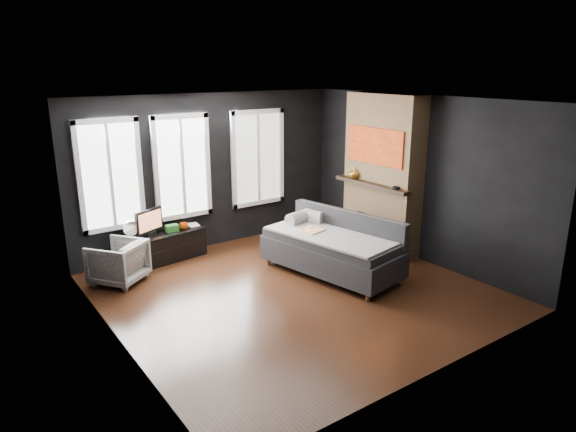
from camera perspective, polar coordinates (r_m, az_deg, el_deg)
floor at (r=7.49m, az=0.71°, el=-8.38°), size 5.00×5.00×0.00m
ceiling at (r=6.82m, az=0.79°, el=12.69°), size 5.00×5.00×0.00m
wall_back at (r=9.12m, az=-8.57°, el=4.90°), size 5.00×0.02×2.70m
wall_left at (r=5.97m, az=-19.03°, el=-1.99°), size 0.02×5.00×2.70m
wall_right at (r=8.71m, az=14.20°, el=4.03°), size 0.02×5.00×2.70m
windows at (r=8.75m, az=-11.41°, el=11.10°), size 4.00×0.16×1.76m
fireplace at (r=8.95m, az=10.46°, el=4.60°), size 0.70×1.62×2.70m
sofa at (r=7.98m, az=4.85°, el=-3.23°), size 1.50×2.35×0.94m
stripe_pillow at (r=8.45m, az=2.71°, el=-0.56°), size 0.18×0.36×0.35m
armchair at (r=8.07m, az=-18.38°, el=-4.68°), size 0.94×0.93×0.71m
media_console at (r=8.77m, az=-13.66°, el=-3.38°), size 1.46×0.63×0.48m
monitor at (r=8.56m, az=-15.19°, el=-0.52°), size 0.56×0.34×0.50m
desk_fan at (r=8.39m, az=-17.04°, el=-1.57°), size 0.26×0.26×0.34m
mug at (r=8.82m, az=-11.52°, el=-1.01°), size 0.15×0.13×0.14m
book at (r=8.94m, az=-11.07°, el=-0.38°), size 0.18×0.04×0.25m
storage_box at (r=8.75m, az=-12.77°, el=-1.32°), size 0.21×0.14×0.11m
mantel_vase at (r=9.10m, az=7.32°, el=4.77°), size 0.20×0.21×0.19m
mantel_clock at (r=8.43m, az=11.89°, el=3.08°), size 0.15×0.15×0.04m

